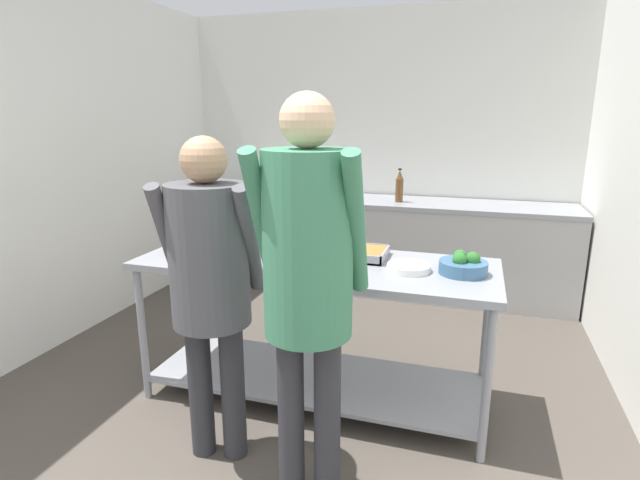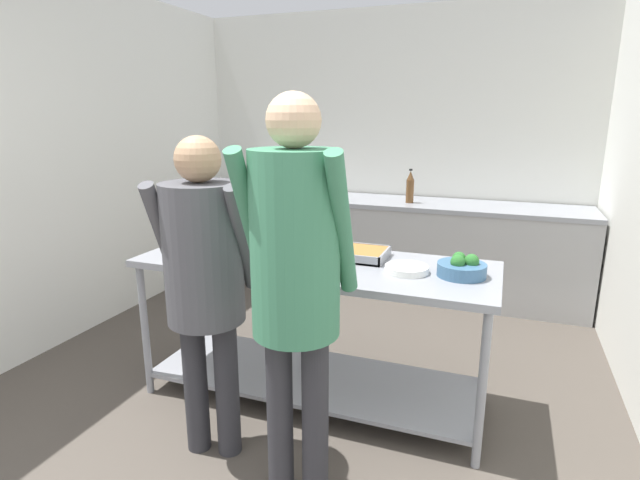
% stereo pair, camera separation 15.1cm
% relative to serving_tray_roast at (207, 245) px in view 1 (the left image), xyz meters
% --- Properties ---
extents(wall_rear, '(3.93, 0.06, 2.65)m').
position_rel_serving_tray_roast_xyz_m(wall_rear, '(0.58, 2.35, 0.44)').
color(wall_rear, silver).
rests_on(wall_rear, ground_plane).
extents(wall_left, '(0.06, 4.25, 2.65)m').
position_rel_serving_tray_roast_xyz_m(wall_left, '(-1.35, 0.28, 0.44)').
color(wall_left, silver).
rests_on(wall_left, ground_plane).
extents(back_counter, '(3.77, 0.65, 0.89)m').
position_rel_serving_tray_roast_xyz_m(back_counter, '(0.58, 1.98, -0.44)').
color(back_counter, '#A8A8A8').
rests_on(back_counter, ground_plane).
extents(serving_counter, '(2.04, 0.74, 0.86)m').
position_rel_serving_tray_roast_xyz_m(serving_counter, '(0.72, -0.04, -0.30)').
color(serving_counter, gray).
rests_on(serving_counter, ground_plane).
extents(serving_tray_roast, '(0.45, 0.26, 0.05)m').
position_rel_serving_tray_roast_xyz_m(serving_tray_roast, '(0.00, 0.00, 0.00)').
color(serving_tray_roast, gray).
rests_on(serving_tray_roast, serving_counter).
extents(sauce_pan, '(0.40, 0.26, 0.09)m').
position_rel_serving_tray_roast_xyz_m(sauce_pan, '(0.46, 0.04, 0.02)').
color(sauce_pan, gray).
rests_on(sauce_pan, serving_counter).
extents(serving_tray_vegetables, '(0.41, 0.28, 0.05)m').
position_rel_serving_tray_roast_xyz_m(serving_tray_vegetables, '(0.90, 0.11, 0.00)').
color(serving_tray_vegetables, gray).
rests_on(serving_tray_vegetables, serving_counter).
extents(plate_stack, '(0.24, 0.24, 0.04)m').
position_rel_serving_tray_roast_xyz_m(plate_stack, '(1.25, -0.06, -0.01)').
color(plate_stack, white).
rests_on(plate_stack, serving_counter).
extents(broccoli_bowl, '(0.25, 0.25, 0.12)m').
position_rel_serving_tray_roast_xyz_m(broccoli_bowl, '(1.53, -0.03, 0.02)').
color(broccoli_bowl, '#3D668C').
rests_on(broccoli_bowl, serving_counter).
extents(guest_serving_left, '(0.51, 0.38, 1.59)m').
position_rel_serving_tray_roast_xyz_m(guest_serving_left, '(0.42, -0.69, 0.09)').
color(guest_serving_left, '#2D2D33').
rests_on(guest_serving_left, ground_plane).
extents(guest_serving_right, '(0.47, 0.36, 1.76)m').
position_rel_serving_tray_roast_xyz_m(guest_serving_right, '(0.95, -0.85, 0.21)').
color(guest_serving_right, '#2D2D33').
rests_on(guest_serving_right, ground_plane).
extents(water_bottle, '(0.07, 0.07, 0.31)m').
position_rel_serving_tray_roast_xyz_m(water_bottle, '(0.90, 1.91, 0.14)').
color(water_bottle, brown).
rests_on(water_bottle, back_counter).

